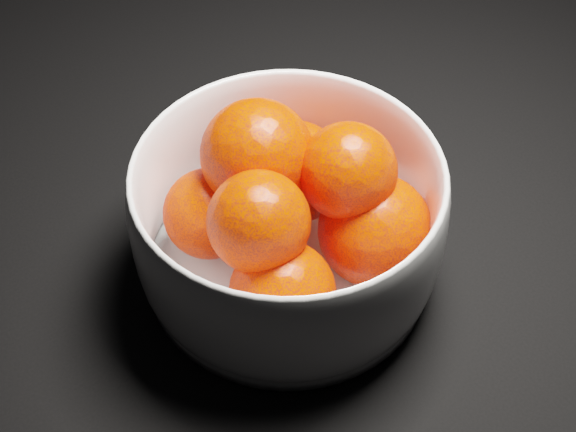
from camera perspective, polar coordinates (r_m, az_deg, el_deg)
bowl at (r=0.54m, az=0.00°, el=-0.36°), size 0.21×0.21×0.10m
orange_pile at (r=0.54m, az=0.50°, el=0.81°), size 0.16×0.16×0.12m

